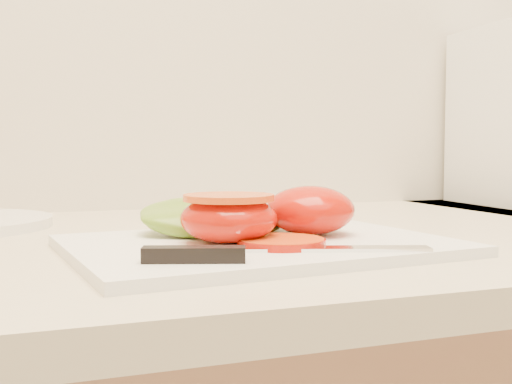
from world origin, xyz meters
name	(u,v)px	position (x,y,z in m)	size (l,w,h in m)	color
cutting_board	(260,245)	(-0.27, 1.56, 0.94)	(0.35, 0.25, 0.01)	white
tomato_half_dome	(310,210)	(-0.21, 1.58, 0.96)	(0.09, 0.09, 0.05)	#BC1700
tomato_half_cut	(229,216)	(-0.31, 1.55, 0.96)	(0.09, 0.09, 0.04)	#BC1700
tomato_slice_0	(281,242)	(-0.27, 1.52, 0.94)	(0.08, 0.08, 0.01)	orange
lettuce_leaf_0	(216,217)	(-0.29, 1.63, 0.96)	(0.16, 0.11, 0.03)	olive
knife	(253,252)	(-0.31, 1.47, 0.94)	(0.25, 0.07, 0.01)	silver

